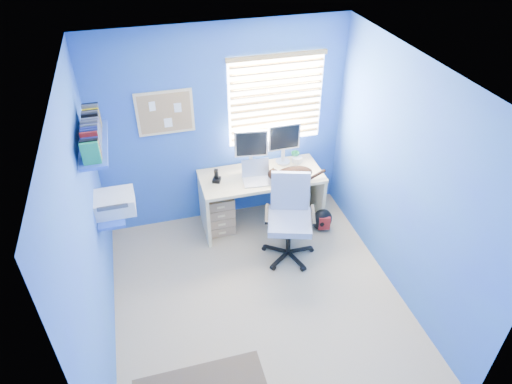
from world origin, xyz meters
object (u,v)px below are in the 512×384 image
object	(u,v)px
laptop	(257,174)
tower_pc	(297,198)
cat	(294,174)
desk	(261,199)
office_chair	(289,228)

from	to	relation	value
laptop	tower_pc	size ratio (longest dim) A/B	0.73
laptop	cat	world-z (taller)	laptop
desk	office_chair	bearing A→B (deg)	-76.40
tower_pc	office_chair	bearing A→B (deg)	-116.17
desk	laptop	bearing A→B (deg)	-124.93
cat	office_chair	xyz separation A→B (m)	(-0.19, -0.43, -0.44)
laptop	desk	bearing A→B (deg)	60.29
cat	tower_pc	bearing A→B (deg)	69.08
cat	tower_pc	size ratio (longest dim) A/B	1.03
cat	office_chair	world-z (taller)	office_chair
desk	office_chair	world-z (taller)	office_chair
laptop	cat	xyz separation A→B (m)	(0.43, -0.08, -0.03)
laptop	office_chair	bearing A→B (deg)	-59.51
desk	laptop	size ratio (longest dim) A/B	4.52
desk	laptop	distance (m)	0.50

